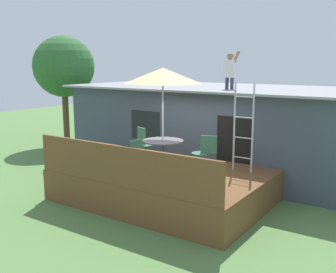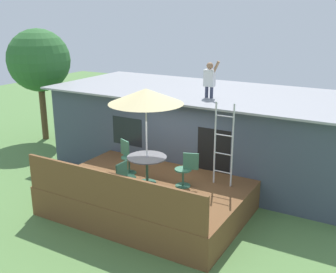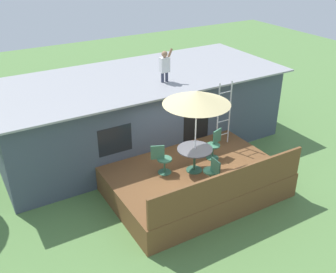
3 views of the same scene
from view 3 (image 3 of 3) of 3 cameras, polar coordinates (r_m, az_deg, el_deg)
ground_plane at (r=12.31m, az=3.68°, el=-7.93°), size 40.00×40.00×0.00m
house at (r=14.37m, az=-4.15°, el=3.71°), size 10.50×4.50×2.69m
deck at (r=12.09m, az=3.74°, el=-6.38°), size 5.07×3.55×0.80m
deck_railing at (r=10.49m, az=9.15°, el=-6.98°), size 4.97×0.08×0.90m
patio_table at (r=11.51m, az=3.91°, el=-2.48°), size 1.04×1.04×0.74m
patio_umbrella at (r=10.75m, az=4.21°, el=5.69°), size 1.90×1.90×2.54m
step_ladder at (r=12.88m, az=8.13°, el=3.26°), size 0.52×0.04×2.20m
person_figure at (r=13.09m, az=-0.47°, el=10.49°), size 0.47×0.20×1.11m
patio_chair_left at (r=11.45m, az=-0.88°, el=-3.36°), size 0.60×0.44×0.92m
patio_chair_right at (r=12.32m, az=6.77°, el=-1.17°), size 0.60×0.44×0.92m
patio_chair_near at (r=10.93m, az=6.48°, el=-5.19°), size 0.44×0.62×0.92m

